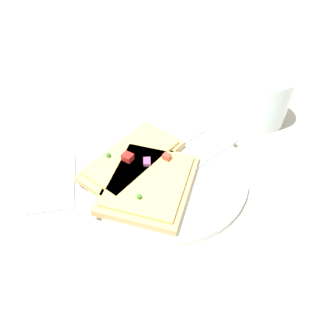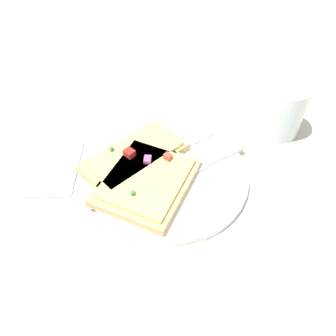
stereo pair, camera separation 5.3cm
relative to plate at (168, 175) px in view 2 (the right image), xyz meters
name	(u,v)px [view 2 (the right image)]	position (x,y,z in m)	size (l,w,h in m)	color
ground_plane	(168,177)	(0.00, 0.00, -0.01)	(4.00, 4.00, 0.00)	#BCB29E
plate	(168,175)	(0.00, 0.00, 0.00)	(0.26, 0.26, 0.01)	white
fork	(155,160)	(-0.03, -0.02, 0.01)	(0.14, 0.19, 0.01)	silver
knife	(201,165)	(-0.01, 0.05, 0.01)	(0.12, 0.19, 0.01)	silver
pizza_slice_main	(146,181)	(0.03, -0.03, 0.02)	(0.19, 0.18, 0.03)	tan
pizza_slice_corner	(135,156)	(-0.03, -0.06, 0.02)	(0.18, 0.19, 0.03)	tan
crumb_scatter	(158,216)	(0.09, -0.02, 0.01)	(0.11, 0.09, 0.01)	tan
drinking_glass	(281,109)	(-0.12, 0.21, 0.04)	(0.08, 0.08, 0.10)	silver
napkin	(55,167)	(-0.02, -0.19, 0.00)	(0.13, 0.08, 0.01)	silver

